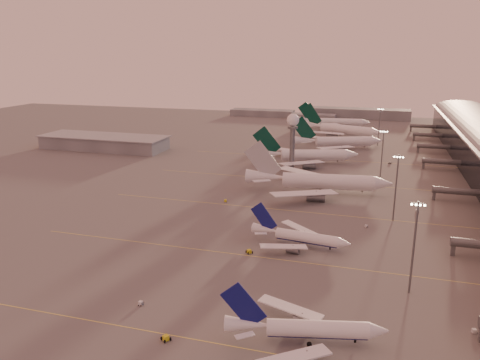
# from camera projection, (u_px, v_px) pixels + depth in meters

# --- Properties ---
(ground) EXTENTS (700.00, 700.00, 0.00)m
(ground) POSITION_uv_depth(u_px,v_px,m) (201.00, 265.00, 137.63)
(ground) COLOR #5F5C5C
(ground) RESTS_ON ground
(taxiway_markings) EXTENTS (180.00, 185.25, 0.02)m
(taxiway_markings) POSITION_uv_depth(u_px,v_px,m) (325.00, 213.00, 181.17)
(taxiway_markings) COLOR #E9D452
(taxiway_markings) RESTS_ON ground
(hangar) EXTENTS (82.00, 27.00, 8.50)m
(hangar) POSITION_uv_depth(u_px,v_px,m) (104.00, 142.00, 298.62)
(hangar) COLOR slate
(hangar) RESTS_ON ground
(radar_tower) EXTENTS (6.40, 6.40, 31.10)m
(radar_tower) POSITION_uv_depth(u_px,v_px,m) (293.00, 130.00, 241.53)
(radar_tower) COLOR slate
(radar_tower) RESTS_ON ground
(mast_a) EXTENTS (3.60, 0.56, 25.00)m
(mast_a) POSITION_uv_depth(u_px,v_px,m) (414.00, 244.00, 118.10)
(mast_a) COLOR slate
(mast_a) RESTS_ON ground
(mast_b) EXTENTS (3.60, 0.56, 25.00)m
(mast_b) POSITION_uv_depth(u_px,v_px,m) (396.00, 185.00, 169.74)
(mast_b) COLOR slate
(mast_b) RESTS_ON ground
(mast_c) EXTENTS (3.60, 0.56, 25.00)m
(mast_c) POSITION_uv_depth(u_px,v_px,m) (382.00, 153.00, 221.92)
(mast_c) COLOR slate
(mast_c) RESTS_ON ground
(mast_d) EXTENTS (3.60, 0.56, 25.00)m
(mast_d) POSITION_uv_depth(u_px,v_px,m) (379.00, 125.00, 305.62)
(mast_d) COLOR slate
(mast_d) RESTS_ON ground
(distant_horizon) EXTENTS (165.00, 37.50, 9.00)m
(distant_horizon) POSITION_uv_depth(u_px,v_px,m) (329.00, 114.00, 436.29)
(distant_horizon) COLOR slate
(distant_horizon) RESTS_ON ground
(narrowbody_near) EXTENTS (35.32, 27.88, 13.99)m
(narrowbody_near) POSITION_uv_depth(u_px,v_px,m) (305.00, 331.00, 100.13)
(narrowbody_near) COLOR white
(narrowbody_near) RESTS_ON ground
(narrowbody_mid) EXTENTS (33.32, 26.45, 13.05)m
(narrowbody_mid) POSITION_uv_depth(u_px,v_px,m) (300.00, 238.00, 150.22)
(narrowbody_mid) COLOR white
(narrowbody_mid) RESTS_ON ground
(widebody_white) EXTENTS (64.63, 51.51, 22.77)m
(widebody_white) POSITION_uv_depth(u_px,v_px,m) (318.00, 184.00, 206.05)
(widebody_white) COLOR white
(widebody_white) RESTS_ON ground
(greentail_a) EXTENTS (56.72, 45.08, 21.33)m
(greentail_a) POSITION_uv_depth(u_px,v_px,m) (307.00, 157.00, 258.79)
(greentail_a) COLOR white
(greentail_a) RESTS_ON ground
(greentail_b) EXTENTS (56.20, 44.63, 21.23)m
(greentail_b) POSITION_uv_depth(u_px,v_px,m) (338.00, 143.00, 297.57)
(greentail_b) COLOR white
(greentail_b) RESTS_ON ground
(greentail_c) EXTENTS (60.56, 48.05, 22.96)m
(greentail_c) POSITION_uv_depth(u_px,v_px,m) (341.00, 131.00, 341.40)
(greentail_c) COLOR white
(greentail_c) RESTS_ON ground
(greentail_d) EXTENTS (57.78, 46.39, 21.04)m
(greentail_d) POSITION_uv_depth(u_px,v_px,m) (334.00, 124.00, 378.26)
(greentail_d) COLOR white
(greentail_d) RESTS_ON ground
(gsv_truck_a) EXTENTS (5.24, 2.20, 2.07)m
(gsv_truck_a) POSITION_uv_depth(u_px,v_px,m) (142.00, 302.00, 115.37)
(gsv_truck_a) COLOR silver
(gsv_truck_a) RESTS_ON ground
(gsv_tug_near) EXTENTS (4.16, 4.58, 1.12)m
(gsv_tug_near) POSITION_uv_depth(u_px,v_px,m) (166.00, 338.00, 101.46)
(gsv_tug_near) COLOR yellow
(gsv_tug_near) RESTS_ON ground
(gsv_catering_a) EXTENTS (4.93, 3.12, 3.74)m
(gsv_catering_a) POSITION_uv_depth(u_px,v_px,m) (476.00, 326.00, 103.82)
(gsv_catering_a) COLOR silver
(gsv_catering_a) RESTS_ON ground
(gsv_tug_mid) EXTENTS (4.37, 4.47, 1.12)m
(gsv_tug_mid) POSITION_uv_depth(u_px,v_px,m) (249.00, 252.00, 145.08)
(gsv_tug_mid) COLOR yellow
(gsv_tug_mid) RESTS_ON ground
(gsv_truck_b) EXTENTS (4.96, 2.81, 1.89)m
(gsv_truck_b) POSITION_uv_depth(u_px,v_px,m) (367.00, 225.00, 166.05)
(gsv_truck_b) COLOR silver
(gsv_truck_b) RESTS_ON ground
(gsv_truck_c) EXTENTS (5.73, 3.45, 2.18)m
(gsv_truck_c) POSITION_uv_depth(u_px,v_px,m) (226.00, 199.00, 194.16)
(gsv_truck_c) COLOR yellow
(gsv_truck_c) RESTS_ON ground
(gsv_catering_b) EXTENTS (5.14, 3.62, 3.86)m
(gsv_catering_b) POSITION_uv_depth(u_px,v_px,m) (418.00, 207.00, 182.03)
(gsv_catering_b) COLOR silver
(gsv_catering_b) RESTS_ON ground
(gsv_tug_far) EXTENTS (3.61, 3.36, 0.89)m
(gsv_tug_far) POSITION_uv_depth(u_px,v_px,m) (302.00, 177.00, 231.40)
(gsv_tug_far) COLOR silver
(gsv_tug_far) RESTS_ON ground
(gsv_truck_d) EXTENTS (4.41, 6.36, 2.42)m
(gsv_truck_d) POSITION_uv_depth(u_px,v_px,m) (264.00, 159.00, 265.47)
(gsv_truck_d) COLOR silver
(gsv_truck_d) RESTS_ON ground
(gsv_tug_hangar) EXTENTS (3.58, 2.45, 0.95)m
(gsv_tug_hangar) POSITION_uv_depth(u_px,v_px,m) (390.00, 163.00, 259.67)
(gsv_tug_hangar) COLOR slate
(gsv_tug_hangar) RESTS_ON ground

